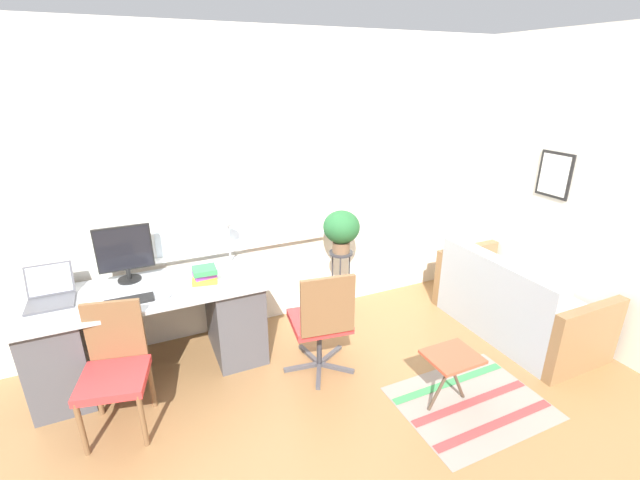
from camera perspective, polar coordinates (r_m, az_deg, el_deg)
name	(u,v)px	position (r m, az deg, el deg)	size (l,w,h in m)	color
ground_plane	(270,367)	(3.80, -6.66, -16.47)	(14.00, 14.00, 0.00)	olive
wall_back_with_window	(236,190)	(3.90, -11.14, 6.54)	(9.00, 0.12, 2.70)	white
wall_right_with_picture	(535,179)	(4.76, 26.72, 7.24)	(0.08, 9.00, 2.70)	white
desk	(153,328)	(3.77, -21.33, -10.93)	(1.80, 0.71, 0.76)	#B2B7BC
laptop	(50,295)	(3.72, -32.30, -6.18)	(0.31, 0.33, 0.24)	#4C4C51
monitor	(125,252)	(3.71, -24.59, -1.49)	(0.42, 0.18, 0.46)	black
keyboard	(129,301)	(3.46, -24.10, -7.42)	(0.34, 0.13, 0.02)	black
mouse	(168,294)	(3.43, -19.61, -6.80)	(0.04, 0.07, 0.04)	silver
desk_lamp	(229,234)	(3.75, -12.10, 0.84)	(0.12, 0.12, 0.41)	#ADADB2
book_stack	(205,275)	(3.56, -15.14, -4.49)	(0.22, 0.20, 0.12)	yellow
desk_chair_wooden	(115,367)	(3.32, -25.71, -14.99)	(0.50, 0.51, 0.89)	brown
office_chair_swivel	(322,321)	(3.46, 0.26, -10.71)	(0.59, 0.59, 0.94)	#47474C
couch_loveseat	(513,305)	(4.49, 24.31, -7.94)	(0.76, 1.48, 0.79)	#9EA8B2
plant_stand	(341,263)	(4.15, 2.79, -3.07)	(0.23, 0.23, 0.73)	#333338
potted_plant	(341,228)	(4.01, 2.88, 1.54)	(0.35, 0.35, 0.41)	brown
floor_rug_striped	(471,403)	(3.64, 19.47, -19.77)	(1.08, 0.84, 0.01)	gray
folding_stool	(452,361)	(3.34, 17.18, -15.11)	(0.37, 0.32, 0.44)	#B24C33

